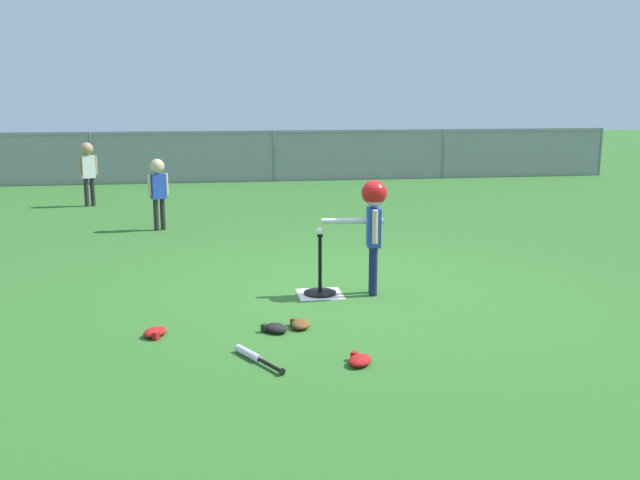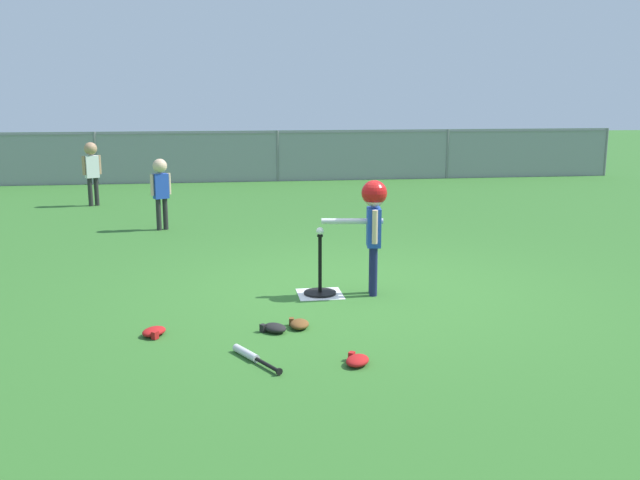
% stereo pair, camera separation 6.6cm
% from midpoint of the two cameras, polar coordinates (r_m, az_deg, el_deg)
% --- Properties ---
extents(ground_plane, '(60.00, 60.00, 0.00)m').
position_cam_midpoint_polar(ground_plane, '(7.15, 2.59, -4.08)').
color(ground_plane, '#336B28').
extents(home_plate, '(0.44, 0.44, 0.01)m').
position_cam_midpoint_polar(home_plate, '(7.00, -0.27, -4.38)').
color(home_plate, white).
rests_on(home_plate, ground_plane).
extents(batting_tee, '(0.32, 0.32, 0.60)m').
position_cam_midpoint_polar(batting_tee, '(6.98, -0.27, -3.70)').
color(batting_tee, black).
rests_on(batting_tee, ground_plane).
extents(baseball_on_tee, '(0.07, 0.07, 0.07)m').
position_cam_midpoint_polar(baseball_on_tee, '(6.85, -0.28, 0.73)').
color(baseball_on_tee, white).
rests_on(baseball_on_tee, batting_tee).
extents(batter_child, '(0.63, 0.32, 1.14)m').
position_cam_midpoint_polar(batter_child, '(6.85, 4.04, 2.14)').
color(batter_child, '#191E4C').
rests_on(batter_child, ground_plane).
extents(fielder_deep_right, '(0.30, 0.22, 1.12)m').
position_cam_midpoint_polar(fielder_deep_right, '(13.09, -18.43, 5.76)').
color(fielder_deep_right, '#262626').
rests_on(fielder_deep_right, ground_plane).
extents(fielder_deep_center, '(0.28, 0.21, 1.04)m').
position_cam_midpoint_polar(fielder_deep_center, '(10.46, -13.16, 4.39)').
color(fielder_deep_center, '#262626').
rests_on(fielder_deep_center, ground_plane).
extents(spare_bat_silver, '(0.34, 0.56, 0.06)m').
position_cam_midpoint_polar(spare_bat_silver, '(5.35, -5.83, -9.32)').
color(spare_bat_silver, silver).
rests_on(spare_bat_silver, ground_plane).
extents(glove_by_plate, '(0.19, 0.24, 0.07)m').
position_cam_midpoint_polar(glove_by_plate, '(6.01, -1.92, -6.82)').
color(glove_by_plate, brown).
rests_on(glove_by_plate, ground_plane).
extents(glove_near_bats, '(0.25, 0.27, 0.07)m').
position_cam_midpoint_polar(glove_near_bats, '(5.24, 2.86, -9.69)').
color(glove_near_bats, '#B21919').
rests_on(glove_near_bats, ground_plane).
extents(glove_tossed_aside, '(0.26, 0.27, 0.07)m').
position_cam_midpoint_polar(glove_tossed_aside, '(5.97, -13.52, -7.27)').
color(glove_tossed_aside, '#B21919').
rests_on(glove_tossed_aside, ground_plane).
extents(glove_outfield_drop, '(0.26, 0.27, 0.07)m').
position_cam_midpoint_polar(glove_outfield_drop, '(5.92, -3.94, -7.12)').
color(glove_outfield_drop, black).
rests_on(glove_outfield_drop, ground_plane).
extents(outfield_fence, '(16.06, 0.06, 1.15)m').
position_cam_midpoint_polar(outfield_fence, '(16.11, -3.90, 6.95)').
color(outfield_fence, slate).
rests_on(outfield_fence, ground_plane).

